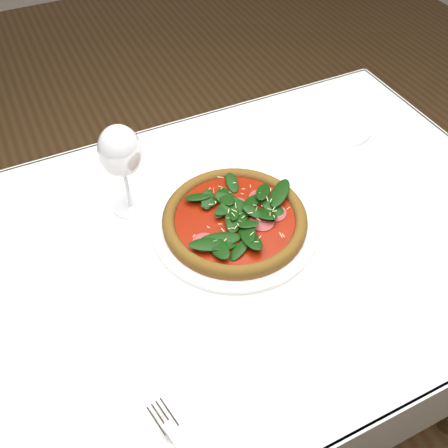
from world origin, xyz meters
name	(u,v)px	position (x,y,z in m)	size (l,w,h in m)	color
ground	(231,400)	(0.00, 0.00, 0.00)	(6.00, 6.00, 0.00)	brown
dining_table	(234,272)	(0.00, 0.00, 0.65)	(1.21, 0.81, 0.75)	silver
plate	(235,224)	(0.02, 0.03, 0.76)	(0.33, 0.33, 0.01)	white
pizza	(235,217)	(0.02, 0.03, 0.78)	(0.28, 0.28, 0.04)	#985824
wine_glass	(120,153)	(-0.15, 0.17, 0.89)	(0.08, 0.08, 0.20)	white
fork	(181,444)	(-0.24, -0.31, 0.77)	(0.05, 0.17, 0.00)	silver
saucer_far	(342,128)	(0.38, 0.20, 0.76)	(0.14, 0.14, 0.01)	white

